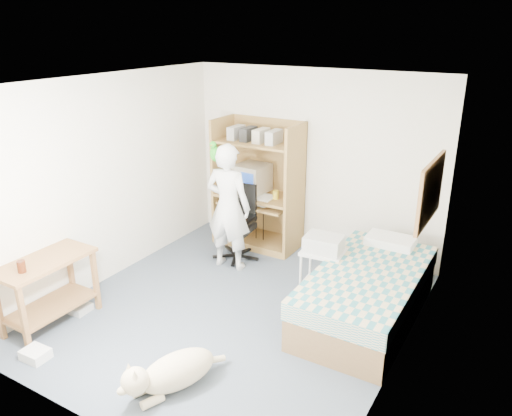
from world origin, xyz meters
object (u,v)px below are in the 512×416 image
at_px(office_chair, 238,232).
at_px(printer_cart, 323,266).
at_px(computer_hutch, 259,189).
at_px(side_desk, 47,282).
at_px(person, 228,207).
at_px(bed, 367,294).
at_px(dog, 172,372).

height_order(office_chair, printer_cart, office_chair).
bearing_deg(computer_hutch, side_desk, -106.14).
relative_size(office_chair, printer_cart, 1.74).
xyz_separation_m(computer_hutch, side_desk, (-0.85, -2.94, -0.33)).
distance_m(office_chair, person, 0.56).
xyz_separation_m(bed, dog, (-1.09, -1.97, -0.12)).
xyz_separation_m(person, dog, (0.88, -2.24, -0.66)).
relative_size(bed, side_desk, 2.02).
relative_size(computer_hutch, bed, 0.89).
distance_m(person, dog, 2.50).
height_order(bed, person, person).
bearing_deg(dog, office_chair, 132.79).
xyz_separation_m(office_chair, dog, (0.93, -2.55, -0.18)).
bearing_deg(bed, computer_hutch, 150.71).
bearing_deg(side_desk, bed, 32.50).
relative_size(computer_hutch, side_desk, 1.80).
bearing_deg(side_desk, dog, -4.95).
height_order(bed, printer_cart, bed).
bearing_deg(computer_hutch, person, -87.60).
distance_m(computer_hutch, side_desk, 3.08).
xyz_separation_m(computer_hutch, person, (0.04, -0.85, 0.01)).
xyz_separation_m(bed, printer_cart, (-0.61, 0.20, 0.09)).
height_order(side_desk, dog, side_desk).
xyz_separation_m(side_desk, dog, (1.76, -0.15, -0.32)).
bearing_deg(bed, dog, -118.88).
xyz_separation_m(office_chair, printer_cart, (1.41, -0.38, 0.02)).
relative_size(office_chair, dog, 1.00).
relative_size(bed, office_chair, 2.02).
distance_m(side_desk, printer_cart, 3.02).
relative_size(computer_hutch, printer_cart, 3.13).
relative_size(computer_hutch, person, 1.09).
bearing_deg(dog, bed, 83.79).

